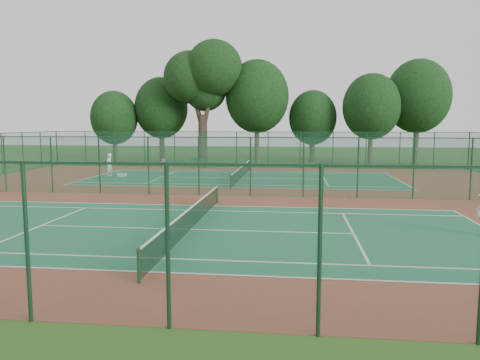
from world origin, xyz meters
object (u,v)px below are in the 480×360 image
Objects in this scene: player_far at (109,165)px; trash_bin at (163,163)px; big_tree at (203,77)px; kit_bag at (122,175)px; bench at (199,163)px.

player_far reaches higher than trash_bin.
big_tree is at bearing 55.24° from trash_bin.
big_tree is at bearing 166.24° from player_far.
player_far is at bearing -112.14° from big_tree.
player_far is at bearing 179.84° from kit_bag.
kit_bag is 0.06× the size of big_tree.
trash_bin is 10.38m from big_tree.
bench is 9.23m from kit_bag.
kit_bag is (-1.02, -8.52, -0.26)m from trash_bin.
player_far is 0.14× the size of big_tree.
big_tree is (5.29, 13.00, 8.21)m from player_far.
trash_bin is at bearing -124.76° from big_tree.
big_tree reaches higher than bench.
trash_bin is 1.09× the size of kit_bag.
trash_bin is 0.52× the size of bench.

